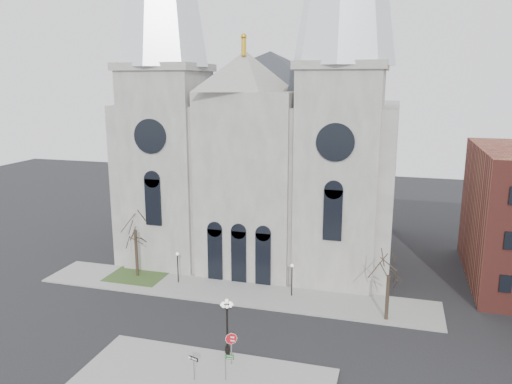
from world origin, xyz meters
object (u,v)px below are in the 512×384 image
(globe_lamp, at_px, (227,320))
(street_name_sign, at_px, (227,364))
(one_way_sign, at_px, (194,363))
(stop_sign, at_px, (231,342))

(globe_lamp, bearing_deg, street_name_sign, -71.68)
(globe_lamp, relative_size, one_way_sign, 2.48)
(one_way_sign, relative_size, street_name_sign, 0.91)
(street_name_sign, bearing_deg, globe_lamp, 103.56)
(stop_sign, xyz_separation_m, street_name_sign, (0.33, -2.01, -0.57))
(globe_lamp, xyz_separation_m, street_name_sign, (1.01, -3.05, -1.68))
(globe_lamp, distance_m, street_name_sign, 3.63)
(globe_lamp, bearing_deg, stop_sign, -56.74)
(stop_sign, bearing_deg, one_way_sign, -130.90)
(street_name_sign, bearing_deg, one_way_sign, -170.32)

